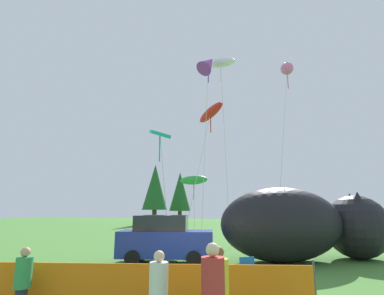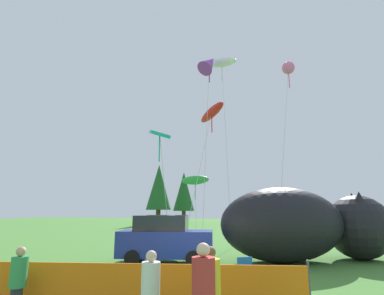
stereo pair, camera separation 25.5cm
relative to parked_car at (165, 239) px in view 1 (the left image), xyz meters
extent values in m
plane|color=#477F33|center=(1.72, -2.47, -1.02)|extent=(120.00, 120.00, 0.00)
cube|color=navy|center=(0.05, 0.01, -0.18)|extent=(4.45, 2.44, 1.13)
cube|color=#1E232D|center=(-0.16, -0.03, 0.72)|extent=(2.56, 1.94, 0.68)
cylinder|color=black|center=(1.16, 1.06, -0.70)|extent=(0.68, 0.35, 0.65)
cylinder|color=black|center=(1.48, -0.52, -0.70)|extent=(0.68, 0.35, 0.65)
cylinder|color=black|center=(-1.39, 0.54, -0.70)|extent=(0.68, 0.35, 0.65)
cylinder|color=black|center=(-1.07, -1.04, -0.70)|extent=(0.68, 0.35, 0.65)
cube|color=#1959A5|center=(4.02, -3.35, -0.62)|extent=(0.71, 0.71, 0.03)
cube|color=#1959A5|center=(3.90, -3.13, -0.38)|extent=(0.46, 0.26, 0.47)
cylinder|color=#A5A5AD|center=(4.32, -3.44, -0.82)|extent=(0.02, 0.02, 0.41)
cylinder|color=#A5A5AD|center=(3.93, -3.65, -0.82)|extent=(0.02, 0.02, 0.41)
cylinder|color=#A5A5AD|center=(4.11, -3.05, -0.82)|extent=(0.02, 0.02, 0.41)
cylinder|color=#A5A5AD|center=(3.72, -3.25, -0.82)|extent=(0.02, 0.02, 0.41)
ellipsoid|color=black|center=(5.16, 1.60, 0.66)|extent=(6.73, 5.61, 3.36)
ellipsoid|color=white|center=(5.16, 1.60, -0.10)|extent=(4.47, 3.92, 1.51)
sphere|color=black|center=(8.68, 3.35, 0.49)|extent=(3.03, 3.03, 3.03)
cone|color=black|center=(8.68, 4.11, 1.70)|extent=(0.85, 0.85, 0.91)
cone|color=black|center=(8.68, 2.59, 1.70)|extent=(0.85, 0.85, 0.91)
cube|color=orange|center=(1.52, -6.86, -0.43)|extent=(8.12, 1.72, 1.19)
cylinder|color=#4C4C51|center=(5.57, -6.02, -0.37)|extent=(0.05, 0.05, 1.31)
cylinder|color=yellow|center=(3.78, -7.54, 0.13)|extent=(0.37, 0.37, 0.68)
sphere|color=brown|center=(3.78, -7.54, 0.58)|extent=(0.22, 0.22, 0.22)
cylinder|color=#338C4C|center=(-0.39, -7.67, 0.04)|extent=(0.34, 0.34, 0.63)
sphere|color=tan|center=(-0.39, -7.67, 0.45)|extent=(0.20, 0.20, 0.20)
cylinder|color=#B72D2D|center=(3.77, -8.00, 0.20)|extent=(0.40, 0.40, 0.72)
sphere|color=beige|center=(3.77, -8.00, 0.68)|extent=(0.23, 0.23, 0.23)
cylinder|color=silver|center=(2.67, -7.68, 0.06)|extent=(0.35, 0.35, 0.64)
sphere|color=beige|center=(2.67, -7.68, 0.49)|extent=(0.21, 0.21, 0.21)
cylinder|color=silver|center=(0.55, 3.78, 3.17)|extent=(1.38, 1.96, 8.40)
ellipsoid|color=red|center=(1.23, 4.74, 7.37)|extent=(2.45, 2.69, 1.09)
cylinder|color=red|center=(1.23, 4.74, 6.67)|extent=(0.06, 0.06, 1.20)
cylinder|color=silver|center=(5.44, 4.21, 4.38)|extent=(1.25, 1.00, 10.81)
sphere|color=pink|center=(6.05, 4.69, 9.78)|extent=(0.76, 0.76, 0.76)
cylinder|color=pink|center=(6.05, 4.69, 9.08)|extent=(0.06, 0.06, 1.20)
cylinder|color=silver|center=(-0.37, 0.93, 1.88)|extent=(0.45, 2.91, 5.82)
cube|color=#19B2B2|center=(-0.16, -0.51, 4.78)|extent=(1.22, 1.26, 0.59)
cylinder|color=#19B2B2|center=(-0.16, -0.51, 4.08)|extent=(0.06, 0.06, 1.20)
cylinder|color=silver|center=(-0.12, 5.74, 1.09)|extent=(0.21, 0.54, 4.24)
ellipsoid|color=green|center=(-0.21, 5.99, 3.21)|extent=(1.94, 1.13, 0.72)
cylinder|color=green|center=(-0.21, 5.99, 2.51)|extent=(0.06, 0.06, 1.20)
cylinder|color=silver|center=(0.95, 4.19, 4.77)|extent=(0.54, 0.28, 11.59)
cone|color=purple|center=(1.20, 4.32, 10.56)|extent=(1.78, 1.94, 1.66)
cylinder|color=purple|center=(1.20, 4.32, 9.86)|extent=(0.06, 0.06, 1.20)
cylinder|color=silver|center=(2.03, 5.42, 4.90)|extent=(0.23, 1.12, 11.85)
ellipsoid|color=white|center=(1.93, 4.88, 10.82)|extent=(2.57, 2.16, 1.35)
cylinder|color=white|center=(1.93, 4.88, 10.12)|extent=(0.06, 0.06, 1.20)
cylinder|color=brown|center=(-9.97, 34.37, -0.04)|extent=(0.63, 0.63, 1.98)
cone|color=#1E5623|center=(-9.97, 34.37, 4.12)|extent=(3.48, 3.48, 6.33)
cylinder|color=brown|center=(4.35, 37.15, -0.36)|extent=(0.42, 0.42, 1.32)
cone|color=#1E5623|center=(4.35, 37.15, 2.41)|extent=(2.32, 2.32, 4.22)
cylinder|color=brown|center=(-12.72, 30.18, 0.06)|extent=(0.69, 0.69, 2.17)
cone|color=#1E5623|center=(-12.72, 30.18, 4.61)|extent=(3.81, 3.81, 6.94)
camera|label=1|loc=(4.81, -13.26, 1.38)|focal=28.00mm
camera|label=2|loc=(5.05, -13.19, 1.38)|focal=28.00mm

